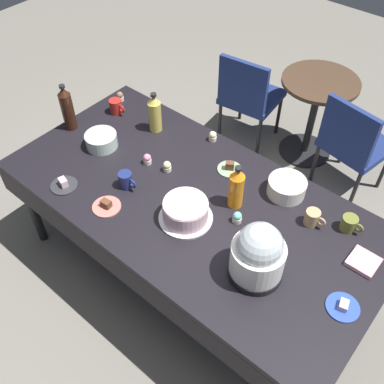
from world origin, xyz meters
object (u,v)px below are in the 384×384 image
at_px(cupcake_berry, 120,96).
at_px(cupcake_mint, 167,166).
at_px(dessert_plate_charcoal, 64,184).
at_px(coffee_mug_tan, 313,218).
at_px(potluck_table, 192,205).
at_px(soda_bottle_orange_juice, 236,188).
at_px(soda_bottle_ginger_ale, 155,113).
at_px(dessert_plate_cobalt, 343,307).
at_px(maroon_chair_right, 353,142).
at_px(ceramic_snack_bowl, 287,187).
at_px(cupcake_cocoa, 147,159).
at_px(glass_salad_bowl, 101,140).
at_px(dessert_plate_coral, 106,206).
at_px(soda_bottle_cola, 67,109).
at_px(dessert_plate_sage, 230,168).
at_px(round_cafe_table, 315,104).
at_px(coffee_mug_olive, 349,224).
at_px(cupcake_rose, 213,136).
at_px(slow_cooker, 258,254).
at_px(cupcake_lemon, 237,217).
at_px(coffee_mug_red, 116,106).
at_px(maroon_chair_left, 248,95).
at_px(coffee_mug_navy, 126,180).

bearing_deg(cupcake_berry, cupcake_mint, -23.25).
height_order(dessert_plate_charcoal, coffee_mug_tan, coffee_mug_tan).
xyz_separation_m(potluck_table, soda_bottle_orange_juice, (0.21, 0.12, 0.19)).
relative_size(cupcake_berry, soda_bottle_ginger_ale, 0.25).
height_order(dessert_plate_cobalt, maroon_chair_right, maroon_chair_right).
distance_m(cupcake_berry, cupcake_mint, 0.80).
distance_m(ceramic_snack_bowl, cupcake_cocoa, 0.84).
relative_size(glass_salad_bowl, cupcake_mint, 2.96).
distance_m(potluck_table, dessert_plate_coral, 0.48).
relative_size(cupcake_cocoa, soda_bottle_cola, 0.21).
relative_size(dessert_plate_sage, round_cafe_table, 0.20).
height_order(cupcake_cocoa, soda_bottle_cola, soda_bottle_cola).
bearing_deg(dessert_plate_coral, ceramic_snack_bowl, 46.19).
xyz_separation_m(glass_salad_bowl, cupcake_mint, (0.46, 0.10, -0.01)).
xyz_separation_m(dessert_plate_sage, coffee_mug_olive, (0.75, 0.04, 0.03)).
bearing_deg(cupcake_rose, glass_salad_bowl, -135.41).
height_order(slow_cooker, cupcake_lemon, slow_cooker).
height_order(dessert_plate_charcoal, cupcake_rose, cupcake_rose).
bearing_deg(dessert_plate_sage, cupcake_berry, 175.94).
xyz_separation_m(glass_salad_bowl, coffee_mug_tan, (1.33, 0.29, 0.00)).
bearing_deg(dessert_plate_charcoal, cupcake_lemon, 24.99).
relative_size(cupcake_berry, cupcake_mint, 1.00).
height_order(dessert_plate_sage, coffee_mug_tan, coffee_mug_tan).
xyz_separation_m(potluck_table, cupcake_rose, (-0.22, 0.47, 0.09)).
bearing_deg(cupcake_berry, soda_bottle_ginger_ale, -10.15).
bearing_deg(cupcake_cocoa, cupcake_mint, 12.45).
bearing_deg(cupcake_lemon, coffee_mug_red, 168.04).
height_order(glass_salad_bowl, maroon_chair_left, maroon_chair_left).
height_order(soda_bottle_ginger_ale, maroon_chair_left, soda_bottle_ginger_ale).
height_order(potluck_table, coffee_mug_tan, coffee_mug_tan).
height_order(ceramic_snack_bowl, maroon_chair_right, maroon_chair_right).
height_order(glass_salad_bowl, dessert_plate_sage, glass_salad_bowl).
bearing_deg(dessert_plate_coral, coffee_mug_red, 133.01).
bearing_deg(cupcake_rose, coffee_mug_olive, -6.32).
bearing_deg(glass_salad_bowl, cupcake_lemon, 2.65).
height_order(dessert_plate_sage, cupcake_lemon, cupcake_lemon).
bearing_deg(coffee_mug_olive, soda_bottle_orange_juice, -156.81).
bearing_deg(ceramic_snack_bowl, slow_cooker, -72.97).
distance_m(dessert_plate_coral, round_cafe_table, 1.98).
relative_size(slow_cooker, coffee_mug_navy, 2.70).
relative_size(glass_salad_bowl, cupcake_cocoa, 2.96).
xyz_separation_m(soda_bottle_cola, maroon_chair_left, (0.48, 1.39, -0.41)).
xyz_separation_m(potluck_table, cupcake_lemon, (0.29, 0.03, 0.09)).
bearing_deg(soda_bottle_ginger_ale, cupcake_cocoa, -55.52).
relative_size(cupcake_rose, coffee_mug_navy, 0.55).
bearing_deg(round_cafe_table, soda_bottle_orange_juice, -80.00).
distance_m(maroon_chair_left, round_cafe_table, 0.54).
xyz_separation_m(soda_bottle_orange_juice, round_cafe_table, (-0.26, 1.47, -0.38)).
height_order(dessert_plate_coral, cupcake_mint, cupcake_mint).
distance_m(soda_bottle_ginger_ale, coffee_mug_olive, 1.35).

